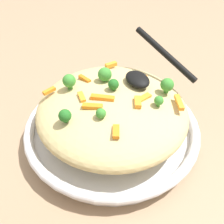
{
  "coord_description": "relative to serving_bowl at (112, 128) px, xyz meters",
  "views": [
    {
      "loc": [
        -0.32,
        0.15,
        0.38
      ],
      "look_at": [
        0.0,
        0.0,
        0.06
      ],
      "focal_mm": 40.82,
      "sensor_mm": 36.0,
      "label": 1
    }
  ],
  "objects": [
    {
      "name": "broccoli_floret_5",
      "position": [
        0.05,
        0.06,
        0.09
      ],
      "size": [
        0.02,
        0.02,
        0.03
      ],
      "color": "#377928",
      "rests_on": "pasta_mound"
    },
    {
      "name": "carrot_piece_9",
      "position": [
        0.1,
        -0.04,
        0.08
      ],
      "size": [
        0.01,
        0.03,
        0.01
      ],
      "primitive_type": "cube",
      "rotation": [
        0.0,
        0.0,
        4.81
      ],
      "color": "orange",
      "rests_on": "pasta_mound"
    },
    {
      "name": "carrot_piece_3",
      "position": [
        -0.03,
        -0.05,
        0.08
      ],
      "size": [
        0.02,
        0.03,
        0.01
      ],
      "primitive_type": "cube",
      "rotation": [
        0.0,
        0.0,
        4.99
      ],
      "color": "orange",
      "rests_on": "pasta_mound"
    },
    {
      "name": "broccoli_floret_6",
      "position": [
        -0.06,
        -0.06,
        0.09
      ],
      "size": [
        0.02,
        0.02,
        0.02
      ],
      "color": "#377928",
      "rests_on": "pasta_mound"
    },
    {
      "name": "serving_bowl",
      "position": [
        0.0,
        0.0,
        0.0
      ],
      "size": [
        0.33,
        0.33,
        0.04
      ],
      "color": "silver",
      "rests_on": "ground_plane"
    },
    {
      "name": "broccoli_floret_2",
      "position": [
        -0.04,
        0.04,
        0.09
      ],
      "size": [
        0.02,
        0.02,
        0.02
      ],
      "color": "#377928",
      "rests_on": "pasta_mound"
    },
    {
      "name": "broccoli_floret_4",
      "position": [
        -0.03,
        0.09,
        0.09
      ],
      "size": [
        0.02,
        0.02,
        0.02
      ],
      "color": "#205B1C",
      "rests_on": "pasta_mound"
    },
    {
      "name": "ground_plane",
      "position": [
        0.0,
        0.0,
        -0.02
      ],
      "size": [
        2.4,
        2.4,
        0.0
      ],
      "primitive_type": "plane",
      "color": "#9E7F60"
    },
    {
      "name": "broccoli_floret_0",
      "position": [
        -0.03,
        -0.1,
        0.09
      ],
      "size": [
        0.02,
        0.02,
        0.03
      ],
      "color": "#377928",
      "rests_on": "pasta_mound"
    },
    {
      "name": "pasta_mound",
      "position": [
        0.0,
        0.0,
        0.05
      ],
      "size": [
        0.28,
        0.28,
        0.07
      ],
      "primitive_type": "ellipsoid",
      "color": "#D1BA7A",
      "rests_on": "serving_bowl"
    },
    {
      "name": "carrot_piece_7",
      "position": [
        -0.02,
        0.04,
        0.09
      ],
      "size": [
        0.03,
        0.03,
        0.01
      ],
      "primitive_type": "cube",
      "rotation": [
        0.0,
        0.0,
        1.04
      ],
      "color": "orange",
      "rests_on": "pasta_mound"
    },
    {
      "name": "broccoli_floret_3",
      "position": [
        0.01,
        -0.01,
        0.1
      ],
      "size": [
        0.02,
        0.02,
        0.02
      ],
      "color": "#205B1C",
      "rests_on": "pasta_mound"
    },
    {
      "name": "carrot_piece_5",
      "position": [
        -0.08,
        0.03,
        0.08
      ],
      "size": [
        0.03,
        0.02,
        0.01
      ],
      "primitive_type": "cube",
      "rotation": [
        0.0,
        0.0,
        5.83
      ],
      "color": "orange",
      "rests_on": "pasta_mound"
    },
    {
      "name": "carrot_piece_8",
      "position": [
        0.02,
        0.05,
        0.08
      ],
      "size": [
        0.03,
        0.01,
        0.01
      ],
      "primitive_type": "cube",
      "rotation": [
        0.0,
        0.0,
        6.19
      ],
      "color": "orange",
      "rests_on": "pasta_mound"
    },
    {
      "name": "carrot_piece_6",
      "position": [
        -0.06,
        -0.1,
        0.08
      ],
      "size": [
        0.04,
        0.02,
        0.01
      ],
      "primitive_type": "cube",
      "rotation": [
        0.0,
        0.0,
        2.76
      ],
      "color": "orange",
      "rests_on": "pasta_mound"
    },
    {
      "name": "carrot_piece_2",
      "position": [
        -0.01,
        0.02,
        0.09
      ],
      "size": [
        0.03,
        0.04,
        0.01
      ],
      "primitive_type": "cube",
      "rotation": [
        0.0,
        0.0,
        0.96
      ],
      "color": "orange",
      "rests_on": "pasta_mound"
    },
    {
      "name": "carrot_piece_1",
      "position": [
        0.06,
        0.1,
        0.08
      ],
      "size": [
        0.02,
        0.03,
        0.01
      ],
      "primitive_type": "cube",
      "rotation": [
        0.0,
        0.0,
        5.08
      ],
      "color": "orange",
      "rests_on": "pasta_mound"
    },
    {
      "name": "carrot_piece_4",
      "position": [
        -0.04,
        -0.03,
        0.09
      ],
      "size": [
        0.03,
        0.02,
        0.01
      ],
      "primitive_type": "cube",
      "rotation": [
        0.0,
        0.0,
        2.7
      ],
      "color": "orange",
      "rests_on": "pasta_mound"
    },
    {
      "name": "serving_spoon",
      "position": [
        0.02,
        -0.08,
        0.1
      ],
      "size": [
        0.15,
        0.12,
        0.06
      ],
      "color": "black",
      "rests_on": "pasta_mound"
    },
    {
      "name": "broccoli_floret_1",
      "position": [
        0.05,
        -0.01,
        0.1
      ],
      "size": [
        0.03,
        0.03,
        0.03
      ],
      "color": "#377928",
      "rests_on": "pasta_mound"
    },
    {
      "name": "carrot_piece_10",
      "position": [
        0.07,
        0.03,
        0.08
      ],
      "size": [
        0.03,
        0.02,
        0.01
      ],
      "primitive_type": "cube",
      "rotation": [
        0.0,
        0.0,
        3.5
      ],
      "color": "orange",
      "rests_on": "pasta_mound"
    },
    {
      "name": "carrot_piece_0",
      "position": [
        0.02,
        -0.08,
        0.08
      ],
      "size": [
        0.02,
        0.02,
        0.01
      ],
      "primitive_type": "cube",
      "rotation": [
        0.0,
        0.0,
        5.34
      ],
      "color": "orange",
      "rests_on": "pasta_mound"
    }
  ]
}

